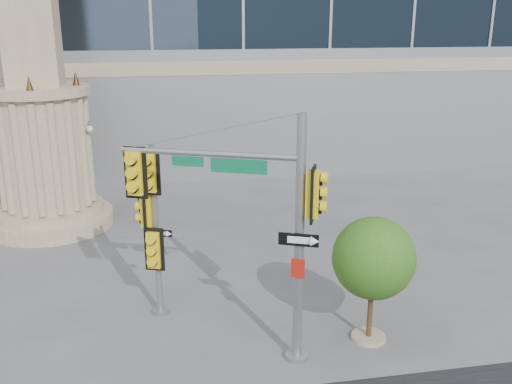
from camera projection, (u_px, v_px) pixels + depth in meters
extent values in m
plane|color=#545456|center=(256.00, 338.00, 13.64)|extent=(120.00, 120.00, 0.00)
cylinder|color=#9E866B|center=(52.00, 219.00, 21.00)|extent=(4.40, 4.40, 0.50)
cylinder|color=#9E866B|center=(51.00, 209.00, 20.88)|extent=(3.80, 3.80, 0.30)
cylinder|color=#9E866B|center=(44.00, 151.00, 20.25)|extent=(3.00, 3.00, 4.00)
cylinder|color=#9E866B|center=(38.00, 90.00, 19.62)|extent=(3.50, 3.50, 0.30)
cone|color=#472D14|center=(76.00, 78.00, 19.72)|extent=(0.24, 0.24, 0.50)
cylinder|color=slate|center=(297.00, 356.00, 12.83)|extent=(0.52, 0.52, 0.11)
cylinder|color=slate|center=(299.00, 244.00, 12.04)|extent=(0.20, 0.20, 5.56)
cylinder|color=slate|center=(209.00, 154.00, 11.89)|extent=(3.64, 1.63, 0.13)
cube|color=#0B643D|center=(239.00, 166.00, 11.81)|extent=(1.12, 0.50, 0.30)
cube|color=yellow|center=(136.00, 173.00, 12.38)|extent=(0.57, 0.44, 1.16)
cube|color=yellow|center=(313.00, 194.00, 11.66)|extent=(0.44, 0.57, 1.16)
cube|color=black|center=(298.00, 240.00, 11.87)|extent=(0.80, 0.36, 0.28)
cube|color=#A71C0F|center=(298.00, 268.00, 12.06)|extent=(0.28, 0.14, 0.43)
cylinder|color=slate|center=(161.00, 311.00, 14.79)|extent=(0.43, 0.43, 0.11)
cylinder|color=slate|center=(156.00, 233.00, 14.15)|extent=(0.16, 0.16, 4.47)
cube|color=yellow|center=(150.00, 172.00, 13.49)|extent=(0.55, 0.40, 1.12)
cube|color=yellow|center=(147.00, 209.00, 14.00)|extent=(0.40, 0.55, 1.12)
cube|color=yellow|center=(154.00, 249.00, 14.07)|extent=(0.55, 0.40, 1.12)
cube|color=black|center=(161.00, 233.00, 14.01)|extent=(0.53, 0.22, 0.18)
cylinder|color=#9E866B|center=(368.00, 337.00, 13.61)|extent=(0.82, 0.82, 0.09)
cylinder|color=#382314|center=(370.00, 308.00, 13.39)|extent=(0.13, 0.13, 1.64)
sphere|color=#245513|center=(374.00, 258.00, 13.01)|extent=(1.91, 1.91, 1.91)
sphere|color=#245513|center=(386.00, 264.00, 13.38)|extent=(1.18, 1.18, 1.18)
sphere|color=#245513|center=(363.00, 272.00, 12.81)|extent=(1.00, 1.00, 1.00)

